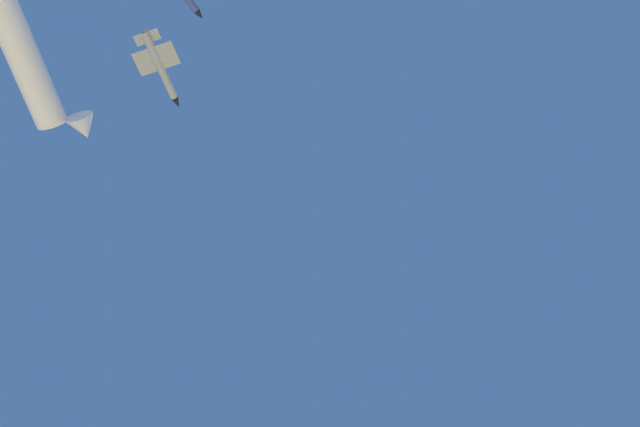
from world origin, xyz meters
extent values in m
cone|color=white|center=(55.42, 96.42, 132.87)|extent=(7.81, 7.85, 6.08)
cone|color=black|center=(24.94, 86.58, 143.44)|extent=(2.17, 2.43, 1.50)
cylinder|color=#999EA3|center=(31.51, 87.99, 123.88)|extent=(9.45, 10.97, 1.50)
cone|color=black|center=(36.30, 82.21, 123.88)|extent=(2.43, 2.50, 1.50)
cube|color=#999EA3|center=(30.56, 89.15, 123.68)|extent=(8.97, 8.49, 0.24)
cube|color=#999EA3|center=(28.01, 92.23, 125.83)|extent=(1.68, 1.98, 2.60)
cube|color=#999EA3|center=(28.01, 92.23, 124.08)|extent=(4.97, 4.60, 0.20)
camera|label=1|loc=(-15.12, 82.15, 4.43)|focal=36.99mm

